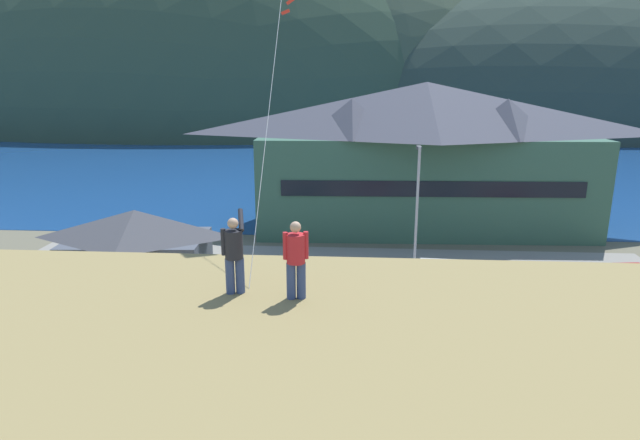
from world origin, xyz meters
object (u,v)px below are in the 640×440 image
parked_car_back_row_left (281,277)px  parked_car_corner_spot (37,276)px  parked_car_lone_by_shed (438,279)px  storage_shed_near_lot (138,256)px  moored_boat_wharfside (285,188)px  parked_car_mid_row_center (425,344)px  wharf_dock (321,194)px  person_kite_flyer (234,252)px  parked_car_back_row_right (275,324)px  moored_boat_outer_mooring (355,189)px  parked_car_front_row_silver (11,326)px  parking_light_pole (417,202)px  person_companion (296,258)px  parked_car_front_row_end (618,352)px  moored_boat_inner_slip (292,185)px  parked_car_front_row_red (531,282)px  parked_car_mid_row_far (624,283)px  harbor_lodge (424,153)px

parked_car_back_row_left → parked_car_corner_spot: (-13.09, -0.65, 0.00)m
parked_car_lone_by_shed → storage_shed_near_lot: bearing=-173.5°
moored_boat_wharfside → parked_car_mid_row_center: size_ratio=2.06×
wharf_dock → person_kite_flyer: size_ratio=6.02×
moored_boat_wharfside → parked_car_back_row_left: 26.09m
moored_boat_wharfside → parked_car_back_row_right: moored_boat_wharfside is taller
moored_boat_outer_mooring → parked_car_corner_spot: moored_boat_outer_mooring is taller
parked_car_back_row_left → parked_car_back_row_right: same height
moored_boat_outer_mooring → parked_car_corner_spot: (-16.93, -26.35, 0.34)m
wharf_dock → parked_car_front_row_silver: parked_car_front_row_silver is taller
parking_light_pole → person_companion: bearing=-103.9°
wharf_dock → parked_car_back_row_right: size_ratio=2.60×
wharf_dock → parked_car_mid_row_center: bearing=-79.0°
moored_boat_wharfside → parked_car_mid_row_center: 34.34m
parked_car_front_row_end → person_kite_flyer: bearing=-147.5°
parked_car_back_row_left → parked_car_front_row_silver: same height
parked_car_back_row_right → moored_boat_inner_slip: bearing=95.6°
storage_shed_near_lot → parking_light_pole: 15.65m
parked_car_back_row_left → parked_car_lone_by_shed: bearing=2.6°
parked_car_front_row_end → parked_car_corner_spot: bearing=166.6°
parking_light_pole → parked_car_front_row_end: bearing=-59.4°
moored_boat_wharfside → parked_car_back_row_left: moored_boat_wharfside is taller
parked_car_front_row_silver → parked_car_front_row_red: (23.80, 6.84, 0.00)m
moored_boat_wharfside → parked_car_back_row_right: (3.74, -31.46, 0.34)m
moored_boat_wharfside → person_kite_flyer: bearing=-83.9°
parked_car_back_row_left → parked_car_back_row_right: size_ratio=1.00×
moored_boat_inner_slip → parked_car_mid_row_center: (9.49, -34.49, 0.34)m
parked_car_front_row_end → parked_car_front_row_silver: bearing=178.7°
wharf_dock → parking_light_pole: parking_light_pole is taller
moored_boat_wharfside → parking_light_pole: 24.61m
parked_car_corner_spot → moored_boat_wharfside: bearing=69.6°
parked_car_back_row_right → parked_car_front_row_red: 13.87m
parked_car_front_row_end → parked_car_corner_spot: 27.94m
parked_car_mid_row_far → parking_light_pole: bearing=160.3°
moored_boat_wharfside → parked_car_front_row_silver: (-7.47, -32.47, 0.34)m
parked_car_front_row_silver → parked_car_lone_by_shed: bearing=20.1°
storage_shed_near_lot → parked_car_back_row_right: size_ratio=1.76×
person_kite_flyer → parked_car_lone_by_shed: bearing=65.6°
moored_boat_wharfside → moored_boat_inner_slip: (0.48, 1.64, 0.00)m
parked_car_corner_spot → parked_car_front_row_silver: bearing=-67.8°
moored_boat_wharfside → person_kite_flyer: (4.44, -41.21, 6.79)m
parked_car_back_row_right → parked_car_front_row_red: same height
harbor_lodge → parked_car_front_row_silver: (-19.72, -20.79, -4.83)m
parked_car_mid_row_center → parked_car_front_row_red: same height
parked_car_front_row_silver → parked_car_front_row_end: 24.77m
moored_boat_outer_mooring → parked_car_front_row_red: bearing=-70.0°
wharf_dock → parked_car_front_row_red: parked_car_front_row_red is taller
wharf_dock → parked_car_back_row_left: parked_car_back_row_left is taller
storage_shed_near_lot → person_companion: size_ratio=4.36×
parked_car_back_row_right → person_kite_flyer: 11.71m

